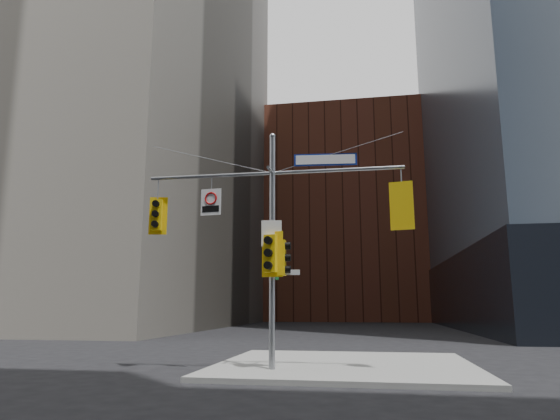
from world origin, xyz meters
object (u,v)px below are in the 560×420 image
(signal_assembly, at_px, (272,223))
(traffic_light_east_arm, at_px, (403,207))
(traffic_light_pole_side, at_px, (283,258))
(traffic_light_pole_front, at_px, (270,253))
(street_sign_blade, at_px, (325,160))
(regulatory_sign_arm, at_px, (211,201))
(traffic_light_west_arm, at_px, (157,215))

(signal_assembly, xyz_separation_m, traffic_light_east_arm, (3.89, 0.00, 0.38))
(traffic_light_pole_side, bearing_deg, traffic_light_pole_front, 129.02)
(street_sign_blade, bearing_deg, regulatory_sign_arm, 175.08)
(traffic_light_east_arm, bearing_deg, traffic_light_pole_front, 15.64)
(traffic_light_east_arm, bearing_deg, signal_assembly, 11.72)
(traffic_light_pole_front, bearing_deg, traffic_light_east_arm, 11.26)
(traffic_light_west_arm, xyz_separation_m, traffic_light_pole_side, (4.08, -0.00, -1.44))
(regulatory_sign_arm, bearing_deg, traffic_light_pole_front, -1.46)
(traffic_light_west_arm, height_order, regulatory_sign_arm, regulatory_sign_arm)
(traffic_light_pole_front, bearing_deg, regulatory_sign_arm, -179.82)
(street_sign_blade, bearing_deg, signal_assembly, 174.83)
(regulatory_sign_arm, bearing_deg, traffic_light_west_arm, -175.36)
(traffic_light_pole_front, bearing_deg, traffic_light_pole_side, 47.62)
(signal_assembly, distance_m, street_sign_blade, 2.54)
(street_sign_blade, distance_m, regulatory_sign_arm, 3.80)
(traffic_light_pole_side, bearing_deg, signal_assembly, 90.16)
(street_sign_blade, height_order, regulatory_sign_arm, street_sign_blade)
(signal_assembly, xyz_separation_m, traffic_light_pole_front, (0.00, -0.27, -0.95))
(traffic_light_pole_front, bearing_deg, traffic_light_west_arm, -176.91)
(traffic_light_pole_side, height_order, street_sign_blade, street_sign_blade)
(signal_assembly, bearing_deg, traffic_light_east_arm, 0.01)
(signal_assembly, bearing_deg, regulatory_sign_arm, -179.41)
(signal_assembly, height_order, regulatory_sign_arm, signal_assembly)
(traffic_light_pole_front, relative_size, regulatory_sign_arm, 1.63)
(traffic_light_east_arm, xyz_separation_m, street_sign_blade, (-2.23, 0.00, 1.55))
(traffic_light_pole_side, bearing_deg, street_sign_blade, -91.46)
(traffic_light_east_arm, height_order, traffic_light_pole_front, traffic_light_east_arm)
(signal_assembly, bearing_deg, traffic_light_pole_front, -89.82)
(traffic_light_pole_side, height_order, traffic_light_pole_front, traffic_light_pole_front)
(traffic_light_pole_side, xyz_separation_m, street_sign_blade, (1.33, -0.00, 2.99))
(signal_assembly, relative_size, traffic_light_pole_front, 5.87)
(signal_assembly, height_order, street_sign_blade, signal_assembly)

